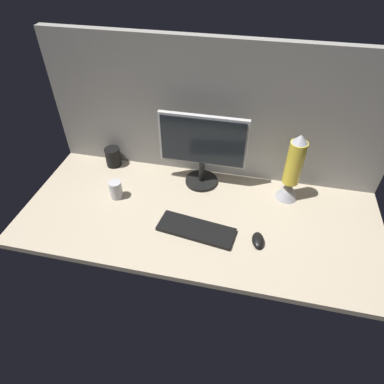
# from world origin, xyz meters

# --- Properties ---
(ground_plane) EXTENTS (1.80, 0.80, 0.03)m
(ground_plane) POSITION_xyz_m (0.00, 0.00, -0.01)
(ground_plane) COLOR tan
(cubicle_wall_back) EXTENTS (1.80, 0.05, 0.75)m
(cubicle_wall_back) POSITION_xyz_m (0.00, 0.38, 0.37)
(cubicle_wall_back) COLOR gray
(cubicle_wall_back) RESTS_ON ground_plane
(monitor) EXTENTS (0.46, 0.18, 0.41)m
(monitor) POSITION_xyz_m (-0.04, 0.25, 0.23)
(monitor) COLOR black
(monitor) RESTS_ON ground_plane
(keyboard) EXTENTS (0.38, 0.18, 0.02)m
(keyboard) POSITION_xyz_m (0.01, -0.12, 0.01)
(keyboard) COLOR black
(keyboard) RESTS_ON ground_plane
(mouse) EXTENTS (0.07, 0.10, 0.03)m
(mouse) POSITION_xyz_m (0.30, -0.13, 0.02)
(mouse) COLOR black
(mouse) RESTS_ON ground_plane
(mug_steel) EXTENTS (0.07, 0.07, 0.10)m
(mug_steel) POSITION_xyz_m (-0.46, 0.03, 0.05)
(mug_steel) COLOR #B2B2B7
(mug_steel) RESTS_ON ground_plane
(mug_black_travel) EXTENTS (0.09, 0.09, 0.11)m
(mug_black_travel) POSITION_xyz_m (-0.58, 0.29, 0.06)
(mug_black_travel) COLOR black
(mug_black_travel) RESTS_ON ground_plane
(lava_lamp) EXTENTS (0.12, 0.12, 0.39)m
(lava_lamp) POSITION_xyz_m (0.43, 0.22, 0.16)
(lava_lamp) COLOR #A5A5AD
(lava_lamp) RESTS_ON ground_plane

